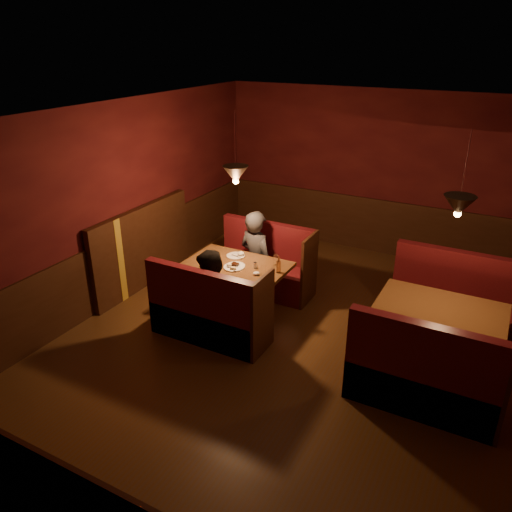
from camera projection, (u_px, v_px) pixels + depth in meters
The scene contains 9 objects.
room at pixel (287, 267), 6.23m from camera, with size 6.02×7.02×2.92m.
main_table at pixel (238, 275), 7.05m from camera, with size 1.44×0.87×1.01m.
main_bench_far at pixel (265, 269), 7.80m from camera, with size 1.58×0.56×1.08m.
main_bench_near at pixel (208, 317), 6.49m from camera, with size 1.58×0.56×1.08m.
second_table at pixel (438, 323), 5.87m from camera, with size 1.44×0.92×0.81m.
second_bench_far at pixel (450, 309), 6.65m from camera, with size 1.59×0.60×1.14m.
second_bench_near at pixel (424, 381), 5.26m from camera, with size 1.59×0.60×1.14m.
diner_a at pixel (256, 242), 7.51m from camera, with size 0.61×0.40×1.69m, color #35353A.
diner_b at pixel (213, 284), 6.40m from camera, with size 0.76×0.59×1.57m, color black.
Camera 1 is at (2.04, -5.11, 3.72)m, focal length 35.00 mm.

